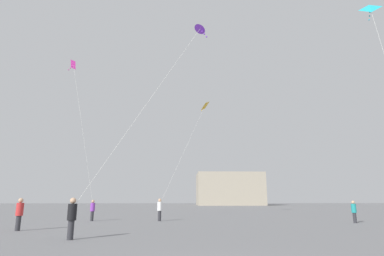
% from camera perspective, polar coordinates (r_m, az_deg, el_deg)
% --- Properties ---
extents(person_in_black, '(0.39, 0.39, 1.77)m').
position_cam_1_polar(person_in_black, '(14.98, -21.23, -14.92)').
color(person_in_black, '#2D2D33').
rests_on(person_in_black, ground_plane).
extents(person_in_purple, '(0.36, 0.36, 1.67)m').
position_cam_1_polar(person_in_purple, '(27.38, -17.83, -14.04)').
color(person_in_purple, '#2D2D33').
rests_on(person_in_purple, ground_plane).
extents(person_in_teal, '(0.35, 0.35, 1.61)m').
position_cam_1_polar(person_in_teal, '(26.74, 27.63, -13.32)').
color(person_in_teal, '#2D2D33').
rests_on(person_in_teal, ground_plane).
extents(person_in_red, '(0.39, 0.39, 1.77)m').
position_cam_1_polar(person_in_red, '(20.41, -29.15, -13.44)').
color(person_in_red, '#2D2D33').
rests_on(person_in_red, ground_plane).
extents(person_in_white, '(0.39, 0.39, 1.78)m').
position_cam_1_polar(person_in_white, '(26.15, -5.96, -14.53)').
color(person_in_white, '#2D2D33').
rests_on(person_in_white, ground_plane).
extents(kite_magenta_delta, '(2.83, 1.11, 12.34)m').
position_cam_1_polar(kite_magenta_delta, '(29.68, -20.86, 10.10)').
color(kite_magenta_delta, '#D12899').
extents(kite_cyan_delta, '(1.15, 3.23, 13.81)m').
position_cam_1_polar(kite_cyan_delta, '(26.14, 30.16, 17.75)').
color(kite_cyan_delta, '#1EB2C6').
extents(kite_amber_delta, '(5.56, 12.19, 12.43)m').
position_cam_1_polar(kite_amber_delta, '(39.14, 2.27, 3.88)').
color(kite_amber_delta, yellow).
extents(kite_violet_diamond, '(6.51, 4.05, 11.36)m').
position_cam_1_polar(kite_violet_diamond, '(20.67, 1.08, 17.17)').
color(kite_violet_diamond, purple).
extents(building_left_hall, '(20.52, 16.22, 9.77)m').
position_cam_1_polar(building_left_hall, '(99.83, 6.78, -11.12)').
color(building_left_hall, '#A39984').
rests_on(building_left_hall, ground_plane).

